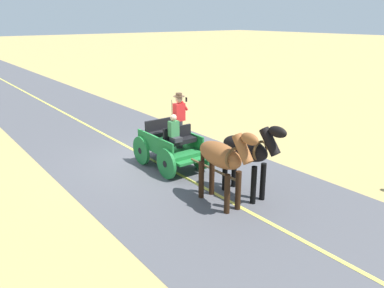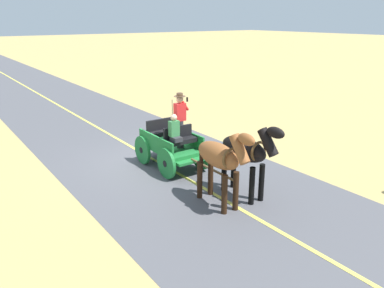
{
  "view_description": "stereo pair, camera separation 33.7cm",
  "coord_description": "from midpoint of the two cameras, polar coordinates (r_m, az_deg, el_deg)",
  "views": [
    {
      "loc": [
        6.49,
        10.81,
        4.74
      ],
      "look_at": [
        -0.18,
        1.98,
        1.1
      ],
      "focal_mm": 36.23,
      "sensor_mm": 36.0,
      "label": 1
    },
    {
      "loc": [
        6.22,
        11.0,
        4.74
      ],
      "look_at": [
        -0.18,
        1.98,
        1.1
      ],
      "focal_mm": 36.23,
      "sensor_mm": 36.0,
      "label": 2
    }
  ],
  "objects": [
    {
      "name": "road_surface",
      "position": [
        13.48,
        -4.77,
        -2.42
      ],
      "size": [
        6.54,
        160.0,
        0.01
      ],
      "primitive_type": "cube",
      "color": "#4C4C51",
      "rests_on": "ground"
    },
    {
      "name": "horse_drawn_carriage",
      "position": [
        12.61,
        -2.16,
        0.06
      ],
      "size": [
        1.43,
        4.5,
        2.5
      ],
      "color": "#1E7233",
      "rests_on": "ground"
    },
    {
      "name": "horse_near_side",
      "position": [
        10.45,
        8.93,
        -1.1
      ],
      "size": [
        0.61,
        2.13,
        2.21
      ],
      "color": "black",
      "rests_on": "ground"
    },
    {
      "name": "horse_off_side",
      "position": [
        9.88,
        5.19,
        -2.08
      ],
      "size": [
        0.61,
        2.13,
        2.21
      ],
      "color": "brown",
      "rests_on": "ground"
    },
    {
      "name": "road_centre_stripe",
      "position": [
        13.48,
        -4.77,
        -2.4
      ],
      "size": [
        0.12,
        160.0,
        0.0
      ],
      "primitive_type": "cube",
      "color": "#DBCC4C",
      "rests_on": "road_surface"
    },
    {
      "name": "ground_plane",
      "position": [
        13.48,
        -4.77,
        -2.43
      ],
      "size": [
        200.0,
        200.0,
        0.0
      ],
      "primitive_type": "plane",
      "color": "tan"
    }
  ]
}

